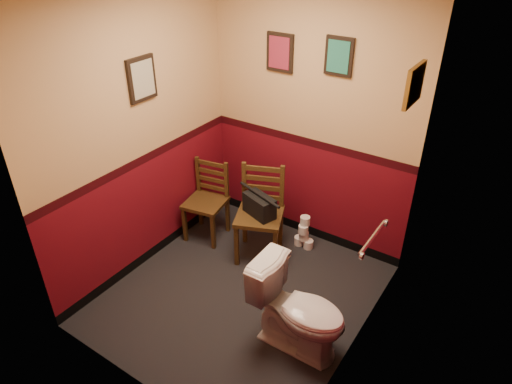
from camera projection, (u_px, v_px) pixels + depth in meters
floor at (241, 294)px, 4.29m from camera, size 2.20×2.40×0.00m
wall_back at (310, 119)px, 4.44m from camera, size 2.20×0.00×2.70m
wall_front at (122, 246)px, 2.74m from camera, size 2.20×0.00×2.70m
wall_left at (139, 136)px, 4.11m from camera, size 0.00×2.40×2.70m
wall_right at (371, 210)px, 3.07m from camera, size 0.00×2.40×2.70m
grab_bar at (373, 238)px, 3.47m from camera, size 0.05×0.56×0.06m
framed_print_back_a at (280, 53)px, 4.29m from camera, size 0.28×0.04×0.36m
framed_print_back_b at (339, 56)px, 3.97m from camera, size 0.26×0.04×0.34m
framed_print_left at (142, 79)px, 3.92m from camera, size 0.04×0.30×0.38m
framed_print_right at (414, 85)px, 3.14m from camera, size 0.04×0.34×0.28m
toilet at (299, 310)px, 3.59m from camera, size 0.79×0.44×0.77m
toilet_brush at (324, 338)px, 3.77m from camera, size 0.10×0.10×0.37m
chair_left at (207, 201)px, 4.89m from camera, size 0.47×0.47×0.86m
chair_right at (260, 214)px, 4.58m from camera, size 0.59×0.59×0.97m
handbag at (259, 205)px, 4.48m from camera, size 0.37×0.26×0.25m
tp_stack at (304, 234)px, 4.83m from camera, size 0.22×0.13×0.38m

